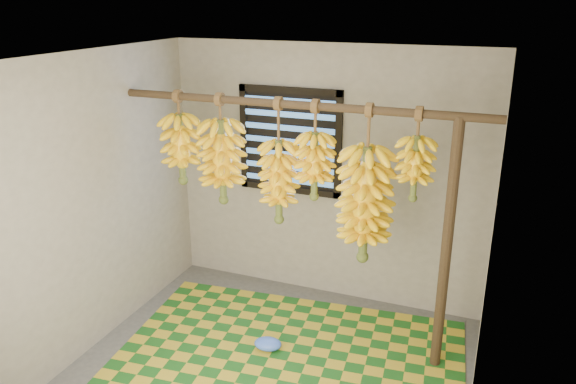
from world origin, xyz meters
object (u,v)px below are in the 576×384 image
at_px(banana_bunch_d, 315,166).
at_px(banana_bunch_f, 415,169).
at_px(banana_bunch_b, 222,162).
at_px(woven_mat, 283,371).
at_px(banana_bunch_e, 365,205).
at_px(support_post, 446,250).
at_px(banana_bunch_c, 279,182).
at_px(banana_bunch_a, 181,149).
at_px(plastic_bag, 268,344).

xyz_separation_m(banana_bunch_d, banana_bunch_f, (0.76, 0.00, 0.06)).
xyz_separation_m(banana_bunch_b, banana_bunch_d, (0.81, 0.00, 0.05)).
relative_size(woven_mat, banana_bunch_d, 3.51).
bearing_deg(banana_bunch_f, banana_bunch_e, -180.00).
relative_size(woven_mat, banana_bunch_f, 3.95).
distance_m(support_post, banana_bunch_d, 1.17).
xyz_separation_m(banana_bunch_c, banana_bunch_d, (0.30, 0.00, 0.17)).
relative_size(banana_bunch_a, banana_bunch_f, 1.14).
distance_m(plastic_bag, banana_bunch_c, 1.35).
height_order(banana_bunch_d, banana_bunch_f, same).
height_order(woven_mat, banana_bunch_f, banana_bunch_f).
bearing_deg(banana_bunch_d, banana_bunch_b, 180.00).
bearing_deg(banana_bunch_c, banana_bunch_b, 180.00).
relative_size(support_post, banana_bunch_c, 1.95).
bearing_deg(banana_bunch_c, woven_mat, -65.37).
relative_size(banana_bunch_e, banana_bunch_f, 1.78).
xyz_separation_m(support_post, banana_bunch_a, (-2.23, 0.00, 0.56)).
xyz_separation_m(banana_bunch_a, banana_bunch_d, (1.19, 0.00, -0.02)).
bearing_deg(banana_bunch_d, banana_bunch_a, 180.00).
bearing_deg(woven_mat, plastic_bag, 135.51).
xyz_separation_m(support_post, banana_bunch_f, (-0.27, 0.00, 0.60)).
relative_size(banana_bunch_a, banana_bunch_d, 1.01).
xyz_separation_m(banana_bunch_b, banana_bunch_f, (1.57, 0.00, 0.12)).
distance_m(banana_bunch_c, banana_bunch_f, 1.09).
relative_size(banana_bunch_c, banana_bunch_e, 0.83).
distance_m(support_post, banana_bunch_f, 0.66).
relative_size(woven_mat, banana_bunch_b, 2.99).
bearing_deg(support_post, banana_bunch_b, 180.00).
height_order(plastic_bag, banana_bunch_f, banana_bunch_f).
bearing_deg(banana_bunch_a, banana_bunch_d, 0.00).
xyz_separation_m(plastic_bag, banana_bunch_f, (1.04, 0.32, 1.54)).
bearing_deg(banana_bunch_e, plastic_bag, -155.18).
distance_m(banana_bunch_a, banana_bunch_b, 0.39).
height_order(support_post, banana_bunch_d, banana_bunch_d).
distance_m(banana_bunch_d, banana_bunch_f, 0.77).
relative_size(banana_bunch_c, banana_bunch_d, 1.31).
xyz_separation_m(support_post, plastic_bag, (-1.31, -0.32, -0.94)).
bearing_deg(banana_bunch_b, banana_bunch_f, 0.00).
height_order(support_post, banana_bunch_f, banana_bunch_f).
bearing_deg(support_post, banana_bunch_e, 180.00).
bearing_deg(banana_bunch_c, banana_bunch_e, 0.00).
bearing_deg(banana_bunch_e, banana_bunch_f, 0.00).
bearing_deg(banana_bunch_b, banana_bunch_e, 0.00).
relative_size(support_post, woven_mat, 0.73).
xyz_separation_m(banana_bunch_d, banana_bunch_e, (0.41, 0.00, -0.27)).
relative_size(woven_mat, banana_bunch_a, 3.47).
relative_size(banana_bunch_b, banana_bunch_e, 0.74).
xyz_separation_m(plastic_bag, banana_bunch_c, (-0.03, 0.32, 1.31)).
bearing_deg(banana_bunch_c, banana_bunch_f, 0.00).
bearing_deg(woven_mat, banana_bunch_c, 114.63).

